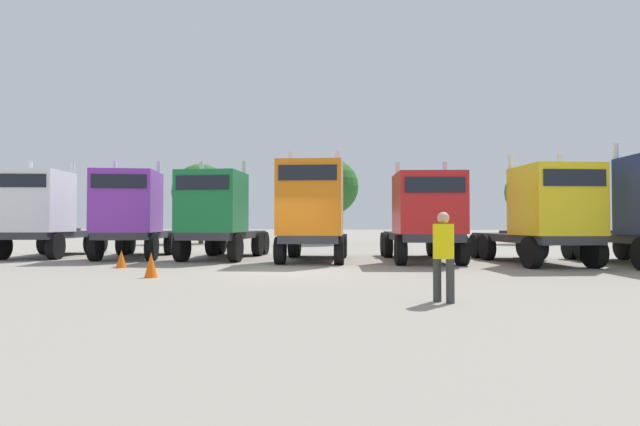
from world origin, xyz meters
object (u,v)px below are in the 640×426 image
Objects in this scene: semi_truck_yellow at (545,215)px; traffic_cone_near at (121,259)px; semi_truck_green at (218,215)px; semi_truck_orange at (312,212)px; visitor_in_hivis at (443,250)px; semi_truck_red at (424,217)px; semi_truck_white at (43,213)px; semi_truck_purple at (132,214)px; traffic_cone_mid at (151,265)px.

traffic_cone_near is (-14.66, -3.37, -1.54)m from semi_truck_yellow.
semi_truck_orange is (4.12, -0.55, 0.11)m from semi_truck_green.
semi_truck_yellow is at bearing 8.15° from visitor_in_hivis.
semi_truck_red is 4.30m from semi_truck_yellow.
visitor_in_hivis is (-0.14, -9.30, -0.76)m from semi_truck_red.
semi_truck_white is 0.97× the size of semi_truck_red.
semi_truck_white is at bearing -104.09° from semi_truck_purple.
semi_truck_purple is at bearing -104.36° from semi_truck_yellow.
semi_truck_red is (4.33, 0.58, -0.21)m from semi_truck_orange.
semi_truck_white is 3.63× the size of visitor_in_hivis.
semi_truck_purple reaches higher than traffic_cone_near.
semi_truck_green is 0.92× the size of semi_truck_red.
semi_truck_red is at bearing 74.63° from semi_truck_purple.
semi_truck_white reaches higher than semi_truck_yellow.
semi_truck_white is 1.05× the size of semi_truck_green.
semi_truck_white is 8.11m from semi_truck_green.
semi_truck_yellow reaches higher than traffic_cone_near.
semi_truck_red is at bearing 87.41° from semi_truck_green.
semi_truck_orange is 7.11m from traffic_cone_near.
semi_truck_purple is 3.88m from semi_truck_green.
semi_truck_purple reaches higher than semi_truck_red.
semi_truck_orange is 0.92× the size of semi_truck_red.
semi_truck_orange is 0.94× the size of semi_truck_yellow.
semi_truck_green is 12.49m from visitor_in_hivis.
semi_truck_yellow is at bearing 12.93° from traffic_cone_near.
semi_truck_white reaches higher than traffic_cone_mid.
semi_truck_green is 0.95× the size of semi_truck_yellow.
traffic_cone_near is at bearing 97.02° from visitor_in_hivis.
semi_truck_red is at bearing -109.89° from semi_truck_yellow.
semi_truck_purple is at bearing 87.80° from visitor_in_hivis.
semi_truck_purple is at bearing 78.65° from semi_truck_white.
semi_truck_red reaches higher than traffic_cone_mid.
semi_truck_red is (16.57, 0.22, -0.21)m from semi_truck_white.
semi_truck_purple reaches higher than semi_truck_yellow.
semi_truck_white reaches higher than traffic_cone_near.
semi_truck_purple reaches higher than semi_truck_green.
semi_truck_white is at bearing -96.48° from semi_truck_orange.
semi_truck_red is 10.25m from traffic_cone_mid.
traffic_cone_mid is at bearing 41.54° from semi_truck_white.
semi_truck_green is at bearing 75.29° from semi_truck_purple.
semi_truck_purple is 7.87m from traffic_cone_mid.
semi_truck_orange is (8.00, -0.48, 0.05)m from semi_truck_purple.
semi_truck_yellow is at bearing 72.71° from semi_truck_purple.
semi_truck_orange is at bearing -90.51° from semi_truck_red.
visitor_in_hivis is 11.61m from traffic_cone_near.
traffic_cone_near is (-6.06, -3.31, -1.69)m from semi_truck_orange.
semi_truck_purple is at bearing -98.26° from semi_truck_orange.
semi_truck_green is 4.16m from semi_truck_orange.
semi_truck_white is 1.00× the size of semi_truck_yellow.
semi_truck_red is at bearing 33.95° from visitor_in_hivis.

